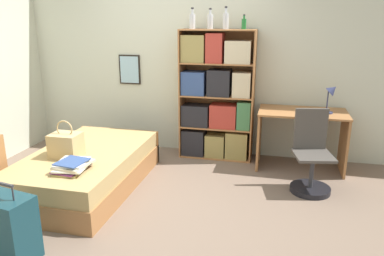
% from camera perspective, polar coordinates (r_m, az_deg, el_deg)
% --- Properties ---
extents(ground_plane, '(14.00, 14.00, 0.00)m').
position_cam_1_polar(ground_plane, '(4.34, -7.42, -9.79)').
color(ground_plane, '#756051').
extents(wall_back, '(10.00, 0.09, 2.60)m').
position_cam_1_polar(wall_back, '(5.43, -2.01, 10.02)').
color(wall_back, beige).
rests_on(wall_back, ground_plane).
extents(bed, '(1.12, 1.92, 0.44)m').
position_cam_1_polar(bed, '(4.54, -15.66, -6.04)').
color(bed, '#A36B3D').
rests_on(bed, ground_plane).
extents(handbag, '(0.32, 0.26, 0.41)m').
position_cam_1_polar(handbag, '(4.31, -18.64, -2.44)').
color(handbag, tan).
rests_on(handbag, bed).
extents(book_stack_on_bed, '(0.33, 0.39, 0.11)m').
position_cam_1_polar(book_stack_on_bed, '(3.93, -17.77, -5.49)').
color(book_stack_on_bed, '#99894C').
rests_on(book_stack_on_bed, bed).
extents(suitcase, '(0.50, 0.35, 0.68)m').
position_cam_1_polar(suitcase, '(3.48, -26.33, -13.46)').
color(suitcase, '#143842').
rests_on(suitcase, ground_plane).
extents(bookcase, '(1.00, 0.35, 1.77)m').
position_cam_1_polar(bookcase, '(5.15, 3.72, 4.46)').
color(bookcase, '#A36B3D').
rests_on(bookcase, ground_plane).
extents(bottle_green, '(0.08, 0.08, 0.27)m').
position_cam_1_polar(bottle_green, '(5.08, 0.05, 16.03)').
color(bottle_green, '#B7BCC1').
rests_on(bottle_green, bookcase).
extents(bottle_brown, '(0.08, 0.08, 0.26)m').
position_cam_1_polar(bottle_brown, '(5.08, 2.78, 15.98)').
color(bottle_brown, '#B7BCC1').
rests_on(bottle_brown, bookcase).
extents(bottle_clear, '(0.08, 0.08, 0.28)m').
position_cam_1_polar(bottle_clear, '(4.98, 5.16, 16.01)').
color(bottle_clear, '#B7BCC1').
rests_on(bottle_clear, bookcase).
extents(bottle_blue, '(0.06, 0.06, 0.18)m').
position_cam_1_polar(bottle_blue, '(5.00, 7.91, 15.49)').
color(bottle_blue, '#1E6B2D').
rests_on(bottle_blue, bookcase).
extents(desk, '(1.10, 0.63, 0.76)m').
position_cam_1_polar(desk, '(5.04, 16.33, -0.20)').
color(desk, '#A36B3D').
rests_on(desk, ground_plane).
extents(desk_lamp, '(0.21, 0.16, 0.38)m').
position_cam_1_polar(desk_lamp, '(4.93, 20.47, 4.89)').
color(desk_lamp, navy).
rests_on(desk_lamp, desk).
extents(desk_chair, '(0.49, 0.49, 0.93)m').
position_cam_1_polar(desk_chair, '(4.47, 17.66, -5.42)').
color(desk_chair, black).
rests_on(desk_chair, ground_plane).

